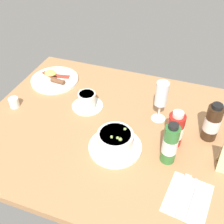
# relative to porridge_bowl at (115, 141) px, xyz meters

# --- Properties ---
(ground_plane) EXTENTS (1.10, 0.84, 0.03)m
(ground_plane) POSITION_rel_porridge_bowl_xyz_m (-0.02, 0.10, -0.05)
(ground_plane) COLOR #B27F51
(porridge_bowl) EXTENTS (0.20, 0.20, 0.08)m
(porridge_bowl) POSITION_rel_porridge_bowl_xyz_m (0.00, 0.00, 0.00)
(porridge_bowl) COLOR white
(porridge_bowl) RESTS_ON ground_plane
(cutlery_setting) EXTENTS (0.15, 0.18, 0.01)m
(cutlery_setting) POSITION_rel_porridge_bowl_xyz_m (0.28, -0.12, -0.03)
(cutlery_setting) COLOR white
(cutlery_setting) RESTS_ON ground_plane
(coffee_cup) EXTENTS (0.14, 0.14, 0.07)m
(coffee_cup) POSITION_rel_porridge_bowl_xyz_m (-0.19, 0.19, -0.01)
(coffee_cup) COLOR white
(coffee_cup) RESTS_ON ground_plane
(creamer_jug) EXTENTS (0.05, 0.04, 0.05)m
(creamer_jug) POSITION_rel_porridge_bowl_xyz_m (-0.49, 0.08, -0.01)
(creamer_jug) COLOR white
(creamer_jug) RESTS_ON ground_plane
(wine_glass) EXTENTS (0.06, 0.06, 0.18)m
(wine_glass) POSITION_rel_porridge_bowl_xyz_m (0.11, 0.21, 0.08)
(wine_glass) COLOR white
(wine_glass) RESTS_ON ground_plane
(sauce_bottle_red) EXTENTS (0.06, 0.06, 0.15)m
(sauce_bottle_red) POSITION_rel_porridge_bowl_xyz_m (0.19, 0.10, 0.03)
(sauce_bottle_red) COLOR #B21E19
(sauce_bottle_red) RESTS_ON ground_plane
(sauce_bottle_green) EXTENTS (0.05, 0.05, 0.17)m
(sauce_bottle_green) POSITION_rel_porridge_bowl_xyz_m (0.19, 0.01, 0.04)
(sauce_bottle_green) COLOR #337233
(sauce_bottle_green) RESTS_ON ground_plane
(sauce_bottle_brown) EXTENTS (0.06, 0.06, 0.16)m
(sauce_bottle_brown) POSITION_rel_porridge_bowl_xyz_m (0.32, 0.17, 0.04)
(sauce_bottle_brown) COLOR #382314
(sauce_bottle_brown) RESTS_ON ground_plane
(breakfast_plate) EXTENTS (0.23, 0.23, 0.04)m
(breakfast_plate) POSITION_rel_porridge_bowl_xyz_m (-0.43, 0.32, -0.03)
(breakfast_plate) COLOR white
(breakfast_plate) RESTS_ON ground_plane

